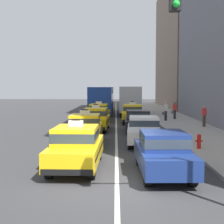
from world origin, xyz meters
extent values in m
plane|color=#353538|center=(0.00, 0.00, 0.00)|extent=(160.00, 160.00, 0.00)
cube|color=silver|center=(0.00, 20.00, 0.00)|extent=(0.14, 80.00, 0.01)
cube|color=#9E9993|center=(5.60, 15.00, 0.07)|extent=(4.00, 90.00, 0.15)
cube|color=gray|center=(10.60, 41.82, 9.60)|extent=(6.00, 22.13, 19.21)
cylinder|color=black|center=(-2.27, 3.99, 0.32)|extent=(0.26, 0.65, 0.64)
cylinder|color=black|center=(-0.80, 3.96, 0.32)|extent=(0.26, 0.65, 0.64)
cylinder|color=black|center=(-2.35, 0.94, 0.32)|extent=(0.26, 0.65, 0.64)
cylinder|color=black|center=(-0.87, 0.90, 0.32)|extent=(0.26, 0.65, 0.64)
cube|color=yellow|center=(-1.57, 2.45, 0.67)|extent=(1.91, 4.54, 0.70)
cube|color=black|center=(-1.57, 2.45, 0.72)|extent=(1.92, 4.18, 0.10)
cube|color=yellow|center=(-1.58, 2.30, 1.34)|extent=(1.65, 2.14, 0.64)
cube|color=#2D3842|center=(-1.58, 2.30, 1.34)|extent=(1.67, 2.16, 0.35)
cube|color=white|center=(-1.58, 2.30, 1.78)|extent=(0.56, 0.13, 0.24)
cube|color=black|center=(-1.58, 2.30, 1.93)|extent=(0.32, 0.12, 0.06)
cube|color=black|center=(-1.52, 4.66, 0.42)|extent=(1.71, 0.18, 0.20)
cube|color=black|center=(-1.63, 0.24, 0.42)|extent=(1.71, 0.18, 0.20)
cylinder|color=black|center=(-2.52, 9.69, 0.32)|extent=(0.25, 0.64, 0.64)
cylinder|color=black|center=(-1.04, 9.71, 0.32)|extent=(0.25, 0.64, 0.64)
cylinder|color=black|center=(-2.49, 6.63, 0.32)|extent=(0.25, 0.64, 0.64)
cylinder|color=black|center=(-1.01, 6.65, 0.32)|extent=(0.25, 0.64, 0.64)
cube|color=yellow|center=(-1.77, 8.17, 0.67)|extent=(1.84, 4.52, 0.70)
cube|color=black|center=(-1.77, 8.17, 0.72)|extent=(1.86, 4.16, 0.10)
cube|color=yellow|center=(-1.77, 8.02, 1.34)|extent=(1.62, 2.12, 0.64)
cube|color=#2D3842|center=(-1.77, 8.02, 1.34)|extent=(1.64, 2.14, 0.35)
cube|color=white|center=(-1.77, 8.02, 1.78)|extent=(0.56, 0.13, 0.24)
cube|color=black|center=(-1.77, 8.02, 1.93)|extent=(0.32, 0.11, 0.06)
cube|color=black|center=(-1.79, 10.38, 0.42)|extent=(1.71, 0.16, 0.20)
cube|color=black|center=(-1.75, 5.96, 0.42)|extent=(1.71, 0.16, 0.20)
cylinder|color=black|center=(-2.17, 15.42, 0.32)|extent=(0.27, 0.65, 0.64)
cylinder|color=black|center=(-0.69, 15.35, 0.32)|extent=(0.27, 0.65, 0.64)
cylinder|color=black|center=(-2.30, 12.36, 0.32)|extent=(0.27, 0.65, 0.64)
cylinder|color=black|center=(-0.82, 12.30, 0.32)|extent=(0.27, 0.65, 0.64)
cube|color=yellow|center=(-1.50, 13.86, 0.67)|extent=(1.99, 4.57, 0.70)
cube|color=black|center=(-1.50, 13.86, 0.72)|extent=(1.99, 4.21, 0.10)
cube|color=yellow|center=(-1.50, 13.71, 1.34)|extent=(1.69, 2.17, 0.64)
cube|color=#2D3842|center=(-1.50, 13.71, 1.34)|extent=(1.71, 2.19, 0.35)
cube|color=white|center=(-1.50, 13.71, 1.78)|extent=(0.56, 0.14, 0.24)
cube|color=black|center=(-1.50, 13.71, 1.93)|extent=(0.32, 0.12, 0.06)
cube|color=black|center=(-1.40, 16.06, 0.42)|extent=(1.71, 0.21, 0.20)
cube|color=black|center=(-1.59, 11.65, 0.42)|extent=(1.71, 0.21, 0.20)
cylinder|color=black|center=(-2.25, 21.67, 0.32)|extent=(0.27, 0.65, 0.64)
cylinder|color=black|center=(-0.78, 21.60, 0.32)|extent=(0.27, 0.65, 0.64)
cylinder|color=black|center=(-2.41, 18.62, 0.32)|extent=(0.27, 0.65, 0.64)
cylinder|color=black|center=(-0.94, 18.54, 0.32)|extent=(0.27, 0.65, 0.64)
cube|color=yellow|center=(-1.60, 20.11, 0.67)|extent=(2.03, 4.59, 0.70)
cube|color=black|center=(-1.60, 20.11, 0.72)|extent=(2.03, 4.23, 0.10)
cube|color=yellow|center=(-1.60, 19.96, 1.34)|extent=(1.71, 2.18, 0.64)
cube|color=#2D3842|center=(-1.60, 19.96, 1.34)|extent=(1.73, 2.20, 0.35)
cube|color=white|center=(-1.60, 19.96, 1.78)|extent=(0.57, 0.15, 0.24)
cube|color=black|center=(-1.60, 19.96, 1.93)|extent=(0.33, 0.13, 0.06)
cube|color=black|center=(-1.48, 22.31, 0.42)|extent=(1.71, 0.23, 0.20)
cube|color=black|center=(-1.71, 17.90, 0.42)|extent=(1.71, 0.23, 0.20)
cylinder|color=black|center=(-2.64, 32.49, 0.32)|extent=(0.25, 0.64, 0.64)
cylinder|color=black|center=(-0.64, 32.47, 0.32)|extent=(0.25, 0.64, 0.64)
cylinder|color=black|center=(-2.71, 25.77, 0.32)|extent=(0.25, 0.64, 0.64)
cylinder|color=black|center=(-0.71, 25.75, 0.32)|extent=(0.25, 0.64, 0.64)
cube|color=navy|center=(-1.68, 29.12, 1.77)|extent=(2.62, 11.23, 2.90)
cube|color=#2D3842|center=(-1.68, 29.12, 2.02)|extent=(2.63, 10.78, 0.84)
cube|color=black|center=(-1.62, 34.67, 2.97)|extent=(2.13, 0.10, 0.36)
cylinder|color=black|center=(-2.28, 39.91, 0.32)|extent=(0.25, 0.64, 0.64)
cylinder|color=black|center=(-0.80, 39.94, 0.32)|extent=(0.25, 0.64, 0.64)
cylinder|color=black|center=(-2.23, 36.86, 0.32)|extent=(0.25, 0.64, 0.64)
cylinder|color=black|center=(-0.76, 36.88, 0.32)|extent=(0.25, 0.64, 0.64)
cube|color=yellow|center=(-1.52, 38.40, 0.67)|extent=(1.87, 4.53, 0.70)
cube|color=black|center=(-1.52, 38.40, 0.72)|extent=(1.88, 4.17, 0.10)
cube|color=yellow|center=(-1.52, 38.25, 1.34)|extent=(1.63, 2.12, 0.64)
cube|color=#2D3842|center=(-1.52, 38.25, 1.34)|extent=(1.65, 2.15, 0.35)
cube|color=white|center=(-1.52, 38.25, 1.78)|extent=(0.56, 0.13, 0.24)
cube|color=black|center=(-1.52, 38.25, 1.93)|extent=(0.32, 0.12, 0.06)
cube|color=black|center=(-1.55, 40.61, 0.42)|extent=(1.71, 0.17, 0.20)
cube|color=black|center=(-1.48, 36.19, 0.42)|extent=(1.71, 0.17, 0.20)
cylinder|color=black|center=(0.93, 2.95, 0.32)|extent=(0.25, 0.64, 0.64)
cylinder|color=black|center=(2.37, 2.98, 0.32)|extent=(0.25, 0.64, 0.64)
cylinder|color=black|center=(0.99, 0.11, 0.32)|extent=(0.25, 0.64, 0.64)
cylinder|color=black|center=(2.43, 0.14, 0.32)|extent=(0.25, 0.64, 0.64)
cube|color=navy|center=(1.68, 1.55, 0.65)|extent=(1.85, 4.34, 0.66)
cube|color=navy|center=(1.68, 1.45, 1.28)|extent=(1.60, 1.93, 0.60)
cube|color=#2D3842|center=(1.68, 1.45, 1.28)|extent=(1.62, 1.95, 0.33)
cylinder|color=black|center=(0.86, 9.24, 0.32)|extent=(0.27, 0.65, 0.64)
cylinder|color=black|center=(2.30, 9.17, 0.32)|extent=(0.27, 0.65, 0.64)
cylinder|color=black|center=(0.71, 6.41, 0.32)|extent=(0.27, 0.65, 0.64)
cylinder|color=black|center=(2.15, 6.33, 0.32)|extent=(0.27, 0.65, 0.64)
cube|color=silver|center=(1.51, 7.79, 0.65)|extent=(1.98, 4.38, 0.66)
cube|color=silver|center=(1.50, 7.69, 1.28)|extent=(1.66, 1.98, 0.60)
cube|color=#2D3842|center=(1.50, 7.69, 1.28)|extent=(1.68, 2.00, 0.33)
cylinder|color=black|center=(0.80, 14.16, 0.32)|extent=(0.25, 0.64, 0.64)
cylinder|color=black|center=(2.25, 14.14, 0.32)|extent=(0.25, 0.64, 0.64)
cylinder|color=black|center=(0.76, 11.32, 0.32)|extent=(0.25, 0.64, 0.64)
cylinder|color=black|center=(2.21, 11.30, 0.32)|extent=(0.25, 0.64, 0.64)
cube|color=black|center=(1.50, 12.73, 0.65)|extent=(1.82, 4.32, 0.66)
cube|color=black|center=(1.50, 12.63, 1.28)|extent=(1.59, 1.92, 0.60)
cube|color=#2D3842|center=(1.50, 12.63, 1.28)|extent=(1.61, 1.94, 0.33)
cylinder|color=black|center=(0.76, 20.41, 0.32)|extent=(0.26, 0.65, 0.64)
cylinder|color=black|center=(2.23, 20.36, 0.32)|extent=(0.26, 0.65, 0.64)
cylinder|color=black|center=(0.64, 17.35, 0.32)|extent=(0.26, 0.65, 0.64)
cylinder|color=black|center=(2.12, 17.30, 0.32)|extent=(0.26, 0.65, 0.64)
cube|color=yellow|center=(1.44, 18.85, 0.67)|extent=(1.97, 4.56, 0.70)
cube|color=black|center=(1.44, 18.85, 0.72)|extent=(1.97, 4.20, 0.10)
cube|color=yellow|center=(1.43, 18.70, 1.34)|extent=(1.68, 2.16, 0.64)
cube|color=#2D3842|center=(1.43, 18.70, 1.34)|extent=(1.70, 2.18, 0.35)
cube|color=white|center=(1.43, 18.70, 1.78)|extent=(0.56, 0.14, 0.24)
cube|color=black|center=(1.43, 18.70, 1.93)|extent=(0.32, 0.12, 0.06)
cube|color=black|center=(1.52, 21.06, 0.42)|extent=(1.71, 0.20, 0.20)
cube|color=black|center=(1.36, 16.65, 0.42)|extent=(1.71, 0.20, 0.20)
cylinder|color=black|center=(0.72, 28.03, 0.32)|extent=(0.26, 0.65, 0.64)
cylinder|color=black|center=(2.62, 27.95, 0.32)|extent=(0.26, 0.65, 0.64)
cylinder|color=black|center=(0.57, 24.13, 0.32)|extent=(0.26, 0.65, 0.64)
cylinder|color=black|center=(2.47, 24.06, 0.32)|extent=(0.26, 0.65, 0.64)
cube|color=black|center=(1.71, 28.97, 1.37)|extent=(2.18, 2.28, 2.10)
cube|color=#2D3842|center=(1.75, 30.04, 1.67)|extent=(1.93, 0.13, 0.76)
cube|color=#B2B7C1|center=(1.58, 25.71, 1.92)|extent=(2.50, 5.28, 2.70)
cylinder|color=black|center=(0.85, 34.47, 0.32)|extent=(0.25, 0.64, 0.64)
cylinder|color=black|center=(2.32, 34.50, 0.32)|extent=(0.25, 0.64, 0.64)
cylinder|color=black|center=(0.91, 31.41, 0.32)|extent=(0.25, 0.64, 0.64)
cylinder|color=black|center=(2.39, 31.44, 0.32)|extent=(0.25, 0.64, 0.64)
cube|color=yellow|center=(1.62, 32.95, 0.67)|extent=(1.90, 4.54, 0.70)
cube|color=black|center=(1.62, 32.95, 0.72)|extent=(1.91, 4.18, 0.10)
cube|color=yellow|center=(1.62, 32.80, 1.34)|extent=(1.64, 2.13, 0.64)
cube|color=#2D3842|center=(1.62, 32.80, 1.34)|extent=(1.66, 2.15, 0.35)
cube|color=white|center=(1.62, 32.80, 1.78)|extent=(0.56, 0.13, 0.24)
cube|color=black|center=(1.62, 32.80, 1.93)|extent=(0.32, 0.12, 0.06)
cube|color=black|center=(1.57, 35.16, 0.42)|extent=(1.71, 0.18, 0.20)
cube|color=black|center=(1.67, 30.74, 0.42)|extent=(1.71, 0.18, 0.20)
cylinder|color=#23232D|center=(4.55, 19.77, 0.59)|extent=(0.24, 0.24, 0.88)
cube|color=silver|center=(4.55, 19.77, 1.33)|extent=(0.36, 0.22, 0.62)
sphere|color=beige|center=(4.55, 19.77, 1.75)|extent=(0.20, 0.20, 0.20)
cube|color=black|center=(4.31, 19.77, 0.81)|extent=(0.10, 0.20, 0.28)
cylinder|color=#473828|center=(6.79, 15.02, 0.60)|extent=(0.24, 0.24, 0.89)
cube|color=red|center=(6.79, 15.02, 1.31)|extent=(0.36, 0.22, 0.53)
sphere|color=tan|center=(6.79, 15.02, 1.68)|extent=(0.20, 0.20, 0.20)
cylinder|color=#23232D|center=(5.65, 21.33, 0.58)|extent=(0.24, 0.24, 0.87)
cube|color=red|center=(5.65, 21.33, 1.29)|extent=(0.36, 0.22, 0.54)
sphere|color=brown|center=(5.65, 21.33, 1.66)|extent=(0.20, 0.20, 0.20)
cube|color=brown|center=(5.41, 21.33, 0.80)|extent=(0.10, 0.20, 0.28)
cylinder|color=red|center=(4.08, 5.86, 0.45)|extent=(0.20, 0.20, 0.60)
sphere|color=red|center=(4.08, 5.86, 0.77)|extent=(0.22, 0.22, 0.22)
cylinder|color=red|center=(3.95, 5.86, 0.53)|extent=(0.10, 0.08, 0.08)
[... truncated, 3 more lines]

